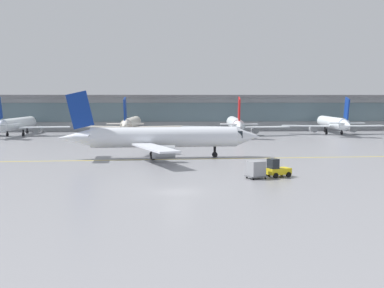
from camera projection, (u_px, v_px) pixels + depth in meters
name	position (u px, v px, depth m)	size (l,w,h in m)	color
ground_plane	(178.00, 192.00, 47.83)	(400.00, 400.00, 0.00)	gray
taxiway_centreline_stripe	(165.00, 159.00, 73.08)	(110.00, 0.36, 0.01)	yellow
terminal_concourse	(166.00, 112.00, 140.96)	(194.69, 11.00, 9.60)	#9EA3A8
gate_airplane_1	(17.00, 124.00, 118.98)	(25.41, 27.38, 9.07)	white
gate_airplane_2	(131.00, 124.00, 121.22)	(25.25, 27.20, 9.01)	silver
gate_airplane_3	(235.00, 124.00, 119.61)	(25.41, 27.38, 9.07)	white
gate_airplane_4	(333.00, 123.00, 124.31)	(25.42, 27.37, 9.07)	white
taxiing_regional_jet	(162.00, 138.00, 74.75)	(29.83, 27.72, 9.88)	silver
baggage_tug	(277.00, 169.00, 56.81)	(2.93, 2.33, 2.10)	yellow
cargo_dolly_lead	(256.00, 169.00, 55.68)	(2.53, 2.24, 1.94)	#595B60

